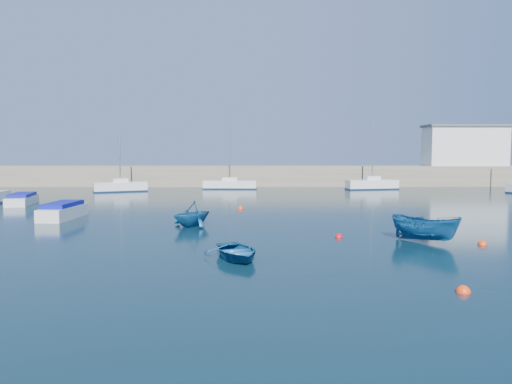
{
  "coord_description": "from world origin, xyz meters",
  "views": [
    {
      "loc": [
        1.99,
        -18.79,
        4.61
      ],
      "look_at": [
        2.44,
        17.09,
        1.6
      ],
      "focal_mm": 35.0,
      "sensor_mm": 36.0,
      "label": 1
    }
  ],
  "objects_px": {
    "sailboat_6": "(230,184)",
    "motorboat_2": "(22,199)",
    "dinghy_center": "(236,252)",
    "dinghy_left": "(192,214)",
    "motorboat_1": "(63,211)",
    "harbor_office": "(465,146)",
    "dinghy_right": "(425,228)",
    "sailboat_5": "(121,186)",
    "sailboat_7": "(372,184)"
  },
  "relations": [
    {
      "from": "sailboat_6",
      "to": "motorboat_2",
      "type": "xyz_separation_m",
      "value": [
        -17.01,
        -16.96,
        -0.1
      ]
    },
    {
      "from": "dinghy_center",
      "to": "dinghy_left",
      "type": "relative_size",
      "value": 1.11
    },
    {
      "from": "motorboat_1",
      "to": "dinghy_center",
      "type": "height_order",
      "value": "motorboat_1"
    },
    {
      "from": "harbor_office",
      "to": "motorboat_2",
      "type": "height_order",
      "value": "harbor_office"
    },
    {
      "from": "sailboat_6",
      "to": "dinghy_right",
      "type": "bearing_deg",
      "value": -159.35
    },
    {
      "from": "dinghy_right",
      "to": "dinghy_center",
      "type": "bearing_deg",
      "value": 156.27
    },
    {
      "from": "sailboat_5",
      "to": "dinghy_center",
      "type": "relative_size",
      "value": 2.39
    },
    {
      "from": "sailboat_7",
      "to": "dinghy_right",
      "type": "height_order",
      "value": "sailboat_7"
    },
    {
      "from": "sailboat_6",
      "to": "motorboat_2",
      "type": "relative_size",
      "value": 1.68
    },
    {
      "from": "harbor_office",
      "to": "sailboat_6",
      "type": "height_order",
      "value": "sailboat_6"
    },
    {
      "from": "sailboat_6",
      "to": "sailboat_7",
      "type": "xyz_separation_m",
      "value": [
        16.8,
        -0.83,
        0.07
      ]
    },
    {
      "from": "dinghy_right",
      "to": "sailboat_6",
      "type": "bearing_deg",
      "value": 61.8
    },
    {
      "from": "harbor_office",
      "to": "sailboat_7",
      "type": "height_order",
      "value": "sailboat_7"
    },
    {
      "from": "motorboat_1",
      "to": "dinghy_left",
      "type": "bearing_deg",
      "value": -16.74
    },
    {
      "from": "sailboat_6",
      "to": "sailboat_7",
      "type": "bearing_deg",
      "value": -90.03
    },
    {
      "from": "dinghy_right",
      "to": "sailboat_5",
      "type": "bearing_deg",
      "value": 80.88
    },
    {
      "from": "sailboat_5",
      "to": "dinghy_left",
      "type": "distance_m",
      "value": 27.73
    },
    {
      "from": "sailboat_6",
      "to": "dinghy_left",
      "type": "relative_size",
      "value": 2.86
    },
    {
      "from": "dinghy_right",
      "to": "dinghy_left",
      "type": "bearing_deg",
      "value": 110.31
    },
    {
      "from": "sailboat_7",
      "to": "dinghy_right",
      "type": "bearing_deg",
      "value": 159.87
    },
    {
      "from": "dinghy_left",
      "to": "motorboat_1",
      "type": "bearing_deg",
      "value": -160.36
    },
    {
      "from": "dinghy_right",
      "to": "harbor_office",
      "type": "bearing_deg",
      "value": 18.37
    },
    {
      "from": "dinghy_center",
      "to": "dinghy_right",
      "type": "xyz_separation_m",
      "value": [
        9.39,
        3.86,
        0.37
      ]
    },
    {
      "from": "sailboat_5",
      "to": "motorboat_2",
      "type": "bearing_deg",
      "value": 136.89
    },
    {
      "from": "sailboat_6",
      "to": "motorboat_1",
      "type": "bearing_deg",
      "value": 161.09
    },
    {
      "from": "dinghy_left",
      "to": "dinghy_right",
      "type": "distance_m",
      "value": 13.46
    },
    {
      "from": "motorboat_2",
      "to": "dinghy_right",
      "type": "xyz_separation_m",
      "value": [
        28.19,
        -17.72,
        0.24
      ]
    },
    {
      "from": "sailboat_7",
      "to": "motorboat_1",
      "type": "height_order",
      "value": "sailboat_7"
    },
    {
      "from": "motorboat_1",
      "to": "dinghy_left",
      "type": "distance_m",
      "value": 9.76
    },
    {
      "from": "motorboat_2",
      "to": "dinghy_center",
      "type": "bearing_deg",
      "value": -59.04
    },
    {
      "from": "motorboat_1",
      "to": "dinghy_right",
      "type": "bearing_deg",
      "value": -18.25
    },
    {
      "from": "harbor_office",
      "to": "dinghy_left",
      "type": "relative_size",
      "value": 3.45
    },
    {
      "from": "harbor_office",
      "to": "dinghy_right",
      "type": "bearing_deg",
      "value": -115.57
    },
    {
      "from": "motorboat_2",
      "to": "dinghy_left",
      "type": "distance_m",
      "value": 20.09
    },
    {
      "from": "sailboat_5",
      "to": "dinghy_left",
      "type": "xyz_separation_m",
      "value": [
        10.9,
        -25.5,
        0.17
      ]
    },
    {
      "from": "sailboat_6",
      "to": "motorboat_1",
      "type": "xyz_separation_m",
      "value": [
        -10.26,
        -25.79,
        -0.02
      ]
    },
    {
      "from": "motorboat_1",
      "to": "dinghy_right",
      "type": "height_order",
      "value": "dinghy_right"
    },
    {
      "from": "sailboat_6",
      "to": "motorboat_2",
      "type": "bearing_deg",
      "value": 137.7
    },
    {
      "from": "harbor_office",
      "to": "motorboat_1",
      "type": "xyz_separation_m",
      "value": [
        -40.63,
        -31.22,
        -4.57
      ]
    },
    {
      "from": "sailboat_5",
      "to": "dinghy_center",
      "type": "height_order",
      "value": "sailboat_5"
    },
    {
      "from": "sailboat_7",
      "to": "motorboat_2",
      "type": "xyz_separation_m",
      "value": [
        -33.81,
        -16.14,
        -0.17
      ]
    },
    {
      "from": "sailboat_5",
      "to": "dinghy_center",
      "type": "bearing_deg",
      "value": 179.24
    },
    {
      "from": "sailboat_7",
      "to": "motorboat_1",
      "type": "bearing_deg",
      "value": 121.99
    },
    {
      "from": "motorboat_1",
      "to": "dinghy_right",
      "type": "xyz_separation_m",
      "value": [
        21.44,
        -8.9,
        0.17
      ]
    },
    {
      "from": "motorboat_2",
      "to": "dinghy_right",
      "type": "bearing_deg",
      "value": -42.27
    },
    {
      "from": "dinghy_center",
      "to": "dinghy_left",
      "type": "xyz_separation_m",
      "value": [
        -2.94,
        9.25,
        0.43
      ]
    },
    {
      "from": "motorboat_2",
      "to": "dinghy_right",
      "type": "height_order",
      "value": "dinghy_right"
    },
    {
      "from": "sailboat_6",
      "to": "motorboat_1",
      "type": "height_order",
      "value": "sailboat_6"
    },
    {
      "from": "harbor_office",
      "to": "motorboat_1",
      "type": "relative_size",
      "value": 2.12
    },
    {
      "from": "sailboat_5",
      "to": "sailboat_6",
      "type": "distance_m",
      "value": 12.63
    }
  ]
}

